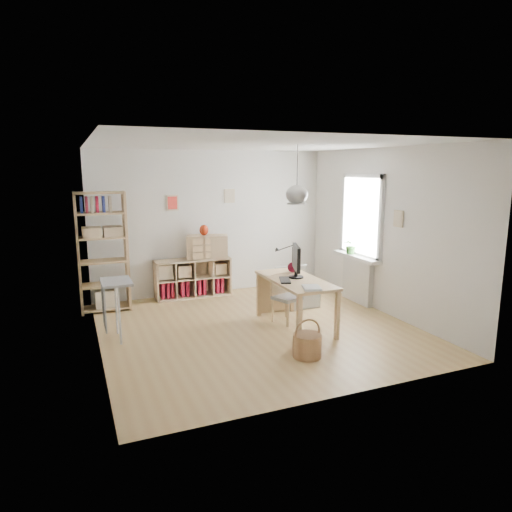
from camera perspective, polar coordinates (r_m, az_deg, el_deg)
name	(u,v)px	position (r m, az deg, el deg)	size (l,w,h in m)	color
ground	(257,328)	(6.95, 0.18, -9.03)	(4.50, 4.50, 0.00)	tan
room_shell	(297,194)	(6.64, 5.12, 7.67)	(4.50, 4.50, 4.50)	silver
window_unit	(362,216)	(8.19, 13.11, 4.90)	(0.07, 1.16, 1.46)	white
radiator	(357,280)	(8.36, 12.57, -2.96)	(0.10, 0.80, 0.80)	silver
windowsill	(356,257)	(8.24, 12.41, -0.10)	(0.22, 1.20, 0.06)	silver
desk	(295,285)	(6.85, 4.93, -3.62)	(0.70, 1.50, 0.75)	tan
cube_shelf	(191,281)	(8.62, -8.07, -3.09)	(1.40, 0.38, 0.72)	#D8B68E
tall_bookshelf	(102,247)	(7.95, -18.69, 1.06)	(0.80, 0.38, 2.00)	tan
side_table	(112,294)	(6.62, -17.59, -4.52)	(0.40, 0.55, 0.85)	gray
chair	(285,295)	(7.15, 3.62, -4.86)	(0.48, 0.48, 0.75)	gray
wicker_basket	(307,345)	(5.95, 6.42, -10.94)	(0.37, 0.37, 0.51)	#8C613F
storage_chest	(297,293)	(8.04, 5.17, -4.65)	(0.63, 0.71, 0.67)	silver
monitor	(296,260)	(6.84, 5.07, -0.46)	(0.24, 0.55, 0.49)	black
keyboard	(285,280)	(6.70, 3.64, -3.02)	(0.15, 0.39, 0.02)	black
task_lamp	(284,254)	(7.33, 3.51, 0.22)	(0.36, 0.13, 0.39)	black
yarn_ball	(293,267)	(7.23, 4.61, -1.41)	(0.16, 0.16, 0.16)	#530B1A
paper_tray	(312,288)	(6.30, 6.97, -3.95)	(0.23, 0.29, 0.03)	silver
drawer_chest	(208,247)	(8.53, -6.08, 1.18)	(0.75, 0.34, 0.43)	#D8B68E
red_vase	(204,230)	(8.46, -6.53, 3.24)	(0.17, 0.17, 0.20)	maroon
potted_plant	(351,245)	(8.32, 11.77, 1.34)	(0.28, 0.24, 0.31)	#295C22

